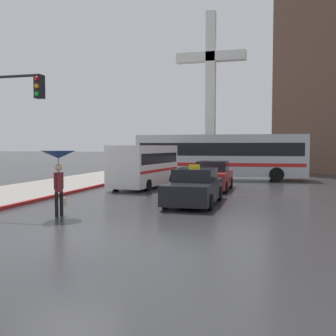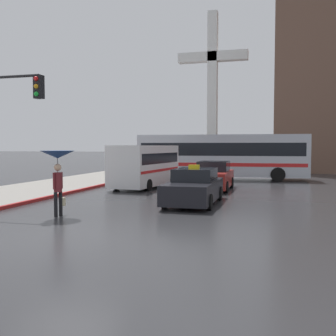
# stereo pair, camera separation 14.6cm
# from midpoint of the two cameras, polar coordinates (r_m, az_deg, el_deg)

# --- Properties ---
(ground_plane) EXTENTS (300.00, 300.00, 0.00)m
(ground_plane) POSITION_cam_midpoint_polar(r_m,az_deg,el_deg) (10.52, -14.71, -9.91)
(ground_plane) COLOR #2D2D30
(taxi) EXTENTS (1.91, 4.50, 1.60)m
(taxi) POSITION_cam_midpoint_polar(r_m,az_deg,el_deg) (16.16, 3.60, -2.84)
(taxi) COLOR black
(taxi) RESTS_ON ground_plane
(sedan_red) EXTENTS (1.91, 4.16, 1.54)m
(sedan_red) POSITION_cam_midpoint_polar(r_m,az_deg,el_deg) (21.51, 6.29, -1.25)
(sedan_red) COLOR maroon
(sedan_red) RESTS_ON ground_plane
(ambulance_van) EXTENTS (2.58, 5.90, 2.41)m
(ambulance_van) POSITION_cam_midpoint_polar(r_m,az_deg,el_deg) (22.61, -3.61, 0.58)
(ambulance_van) COLOR white
(ambulance_van) RESTS_ON ground_plane
(city_bus) EXTENTS (11.89, 3.14, 3.16)m
(city_bus) POSITION_cam_midpoint_polar(r_m,az_deg,el_deg) (28.21, 7.43, 1.93)
(city_bus) COLOR #B2B7C1
(city_bus) RESTS_ON ground_plane
(pedestrian_with_umbrella) EXTENTS (1.14, 1.14, 2.21)m
(pedestrian_with_umbrella) POSITION_cam_midpoint_polar(r_m,az_deg,el_deg) (13.63, -15.92, 0.89)
(pedestrian_with_umbrella) COLOR black
(pedestrian_with_umbrella) RESTS_ON ground_plane
(traffic_light) EXTENTS (2.93, 0.38, 5.10)m
(traffic_light) POSITION_cam_midpoint_polar(r_m,az_deg,el_deg) (15.24, -23.27, 7.33)
(traffic_light) COLOR black
(traffic_light) RESTS_ON ground_plane
(building_tower_near) EXTENTS (10.11, 11.63, 32.42)m
(building_tower_near) POSITION_cam_midpoint_polar(r_m,az_deg,el_deg) (44.03, 22.03, 21.28)
(building_tower_near) COLOR brown
(building_tower_near) RESTS_ON ground_plane
(monument_cross) EXTENTS (6.66, 0.90, 15.14)m
(monument_cross) POSITION_cam_midpoint_polar(r_m,az_deg,el_deg) (38.78, 6.10, 12.40)
(monument_cross) COLOR white
(monument_cross) RESTS_ON ground_plane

